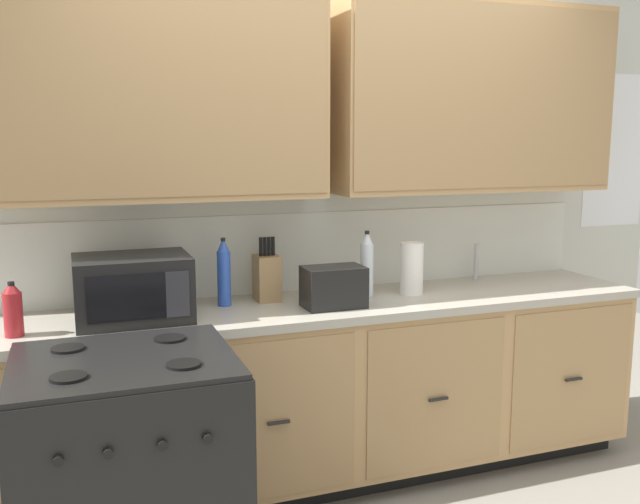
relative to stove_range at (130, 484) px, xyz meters
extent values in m
cube|color=silver|center=(1.04, 0.96, 0.79)|extent=(4.32, 0.05, 2.51)
cube|color=silver|center=(1.04, 0.93, 0.64)|extent=(3.12, 0.01, 0.40)
cube|color=tan|center=(0.23, 0.76, 1.42)|extent=(1.51, 0.34, 0.95)
cube|color=#A58052|center=(0.23, 0.59, 1.42)|extent=(1.48, 0.01, 0.89)
cube|color=tan|center=(1.84, 0.76, 1.42)|extent=(1.51, 0.34, 0.95)
cube|color=#A58052|center=(1.84, 0.59, 1.42)|extent=(1.48, 0.01, 0.89)
cube|color=white|center=(2.95, 0.93, 1.14)|extent=(0.44, 0.01, 0.90)
cube|color=black|center=(1.04, 0.66, -0.42)|extent=(3.06, 0.48, 0.10)
cube|color=tan|center=(1.04, 0.63, 0.02)|extent=(3.12, 0.60, 0.77)
cube|color=#A88354|center=(-0.13, 0.33, 0.02)|extent=(0.72, 0.01, 0.71)
cube|color=black|center=(-0.13, 0.31, 0.01)|extent=(0.10, 0.01, 0.01)
cube|color=#A88354|center=(0.65, 0.33, 0.02)|extent=(0.72, 0.01, 0.71)
cube|color=black|center=(0.65, 0.31, 0.01)|extent=(0.10, 0.01, 0.01)
cube|color=#A88354|center=(1.43, 0.33, 0.02)|extent=(0.72, 0.01, 0.71)
cube|color=black|center=(1.43, 0.31, 0.01)|extent=(0.10, 0.01, 0.01)
cube|color=#A88354|center=(2.21, 0.33, 0.02)|extent=(0.72, 0.01, 0.71)
cube|color=black|center=(2.21, 0.31, 0.01)|extent=(0.10, 0.01, 0.01)
cube|color=#ADA899|center=(1.04, 0.63, 0.42)|extent=(3.15, 0.63, 0.04)
cube|color=#A8AAAF|center=(1.95, 0.66, 0.43)|extent=(0.56, 0.38, 0.02)
cube|color=black|center=(0.00, 0.00, -0.01)|extent=(0.76, 0.66, 0.92)
cube|color=black|center=(0.00, 0.00, 0.46)|extent=(0.74, 0.65, 0.02)
cylinder|color=black|center=(-0.18, -0.16, 0.47)|extent=(0.12, 0.12, 0.01)
cylinder|color=black|center=(0.18, -0.16, 0.47)|extent=(0.12, 0.12, 0.01)
cylinder|color=black|center=(-0.18, 0.16, 0.47)|extent=(0.12, 0.12, 0.01)
cylinder|color=black|center=(0.18, 0.16, 0.47)|extent=(0.12, 0.12, 0.01)
cylinder|color=black|center=(-0.22, -0.34, 0.28)|extent=(0.03, 0.02, 0.03)
cylinder|color=black|center=(-0.08, -0.34, 0.28)|extent=(0.03, 0.02, 0.03)
cylinder|color=black|center=(0.08, -0.34, 0.28)|extent=(0.03, 0.02, 0.03)
cylinder|color=black|center=(0.22, -0.34, 0.28)|extent=(0.03, 0.02, 0.03)
cube|color=black|center=(0.09, 0.61, 0.58)|extent=(0.48, 0.36, 0.28)
cube|color=black|center=(0.05, 0.43, 0.58)|extent=(0.31, 0.01, 0.19)
cube|color=#28282D|center=(0.25, 0.43, 0.58)|extent=(0.10, 0.01, 0.19)
cube|color=black|center=(0.98, 0.53, 0.54)|extent=(0.28, 0.18, 0.19)
cube|color=black|center=(0.93, 0.53, 0.63)|extent=(0.02, 0.13, 0.01)
cube|color=black|center=(1.03, 0.53, 0.63)|extent=(0.02, 0.13, 0.01)
cube|color=#9C794E|center=(0.73, 0.77, 0.55)|extent=(0.11, 0.14, 0.22)
cylinder|color=black|center=(0.70, 0.76, 0.71)|extent=(0.02, 0.02, 0.09)
cylinder|color=black|center=(0.72, 0.76, 0.71)|extent=(0.02, 0.02, 0.09)
cylinder|color=black|center=(0.74, 0.76, 0.71)|extent=(0.02, 0.02, 0.09)
cylinder|color=black|center=(0.76, 0.76, 0.71)|extent=(0.02, 0.02, 0.09)
cylinder|color=#B2B5BA|center=(1.95, 0.84, 0.54)|extent=(0.02, 0.02, 0.20)
cylinder|color=white|center=(1.45, 0.65, 0.57)|extent=(0.12, 0.12, 0.26)
cylinder|color=silver|center=(1.22, 0.67, 0.57)|extent=(0.06, 0.06, 0.26)
cone|color=silver|center=(1.22, 0.67, 0.74)|extent=(0.06, 0.06, 0.07)
cylinder|color=black|center=(1.22, 0.67, 0.76)|extent=(0.02, 0.02, 0.02)
cylinder|color=blue|center=(0.51, 0.73, 0.57)|extent=(0.06, 0.06, 0.26)
cone|color=blue|center=(0.51, 0.73, 0.73)|extent=(0.06, 0.06, 0.06)
cylinder|color=black|center=(0.51, 0.73, 0.75)|extent=(0.02, 0.02, 0.02)
cylinder|color=maroon|center=(-0.38, 0.52, 0.53)|extent=(0.07, 0.07, 0.18)
cone|color=maroon|center=(-0.38, 0.52, 0.64)|extent=(0.07, 0.07, 0.04)
cylinder|color=black|center=(-0.38, 0.52, 0.65)|extent=(0.03, 0.03, 0.02)
camera|label=1|loc=(-0.16, -2.38, 1.21)|focal=38.74mm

